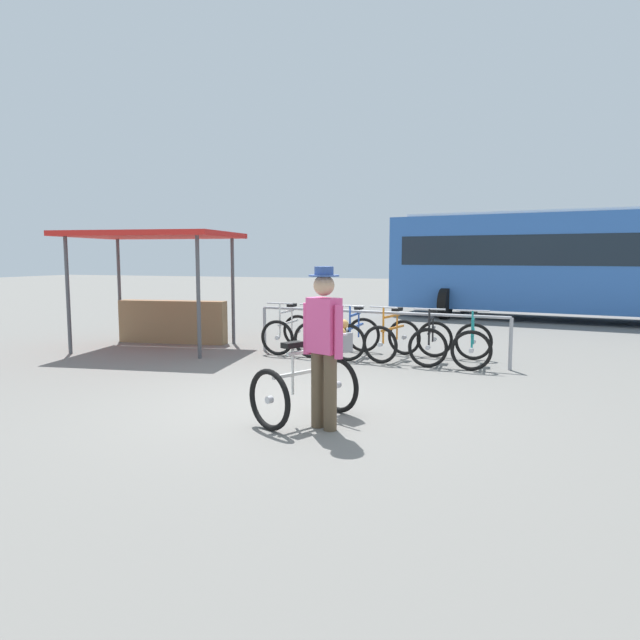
{
  "coord_description": "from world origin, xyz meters",
  "views": [
    {
      "loc": [
        2.64,
        -6.45,
        1.83
      ],
      "look_at": [
        0.24,
        0.6,
        1.0
      ],
      "focal_mm": 32.12,
      "sensor_mm": 36.0,
      "label": 1
    }
  ],
  "objects_px": {
    "racked_bike_red": "(321,334)",
    "racked_bike_blue": "(356,336)",
    "racked_bike_teal": "(473,344)",
    "bus_distant": "(571,260)",
    "racked_bike_orange": "(393,339)",
    "featured_bicycle": "(313,377)",
    "person_with_featured_bike": "(324,341)",
    "market_stall": "(162,278)",
    "racked_bike_black": "(431,341)",
    "racked_bike_white": "(288,332)"
  },
  "relations": [
    {
      "from": "racked_bike_orange",
      "to": "featured_bicycle",
      "type": "xyz_separation_m",
      "value": [
        -0.08,
        -4.02,
        0.12
      ]
    },
    {
      "from": "bus_distant",
      "to": "market_stall",
      "type": "bearing_deg",
      "value": -136.97
    },
    {
      "from": "featured_bicycle",
      "to": "market_stall",
      "type": "height_order",
      "value": "market_stall"
    },
    {
      "from": "racked_bike_black",
      "to": "person_with_featured_bike",
      "type": "height_order",
      "value": "person_with_featured_bike"
    },
    {
      "from": "racked_bike_red",
      "to": "bus_distant",
      "type": "relative_size",
      "value": 0.11
    },
    {
      "from": "racked_bike_teal",
      "to": "market_stall",
      "type": "xyz_separation_m",
      "value": [
        -6.15,
        0.15,
        1.03
      ]
    },
    {
      "from": "racked_bike_orange",
      "to": "racked_bike_red",
      "type": "bearing_deg",
      "value": 174.41
    },
    {
      "from": "racked_bike_white",
      "to": "market_stall",
      "type": "height_order",
      "value": "market_stall"
    },
    {
      "from": "featured_bicycle",
      "to": "bus_distant",
      "type": "distance_m",
      "value": 12.36
    },
    {
      "from": "racked_bike_red",
      "to": "racked_bike_black",
      "type": "height_order",
      "value": "same"
    },
    {
      "from": "racked_bike_red",
      "to": "featured_bicycle",
      "type": "height_order",
      "value": "featured_bicycle"
    },
    {
      "from": "racked_bike_teal",
      "to": "racked_bike_orange",
      "type": "bearing_deg",
      "value": 174.41
    },
    {
      "from": "racked_bike_teal",
      "to": "bus_distant",
      "type": "distance_m",
      "value": 8.27
    },
    {
      "from": "racked_bike_blue",
      "to": "racked_bike_teal",
      "type": "distance_m",
      "value": 2.1
    },
    {
      "from": "racked_bike_red",
      "to": "bus_distant",
      "type": "distance_m",
      "value": 9.16
    },
    {
      "from": "racked_bike_orange",
      "to": "racked_bike_teal",
      "type": "bearing_deg",
      "value": -5.59
    },
    {
      "from": "person_with_featured_bike",
      "to": "bus_distant",
      "type": "height_order",
      "value": "bus_distant"
    },
    {
      "from": "racked_bike_orange",
      "to": "racked_bike_black",
      "type": "distance_m",
      "value": 0.7
    },
    {
      "from": "racked_bike_black",
      "to": "featured_bicycle",
      "type": "distance_m",
      "value": 4.03
    },
    {
      "from": "racked_bike_black",
      "to": "bus_distant",
      "type": "relative_size",
      "value": 0.11
    },
    {
      "from": "featured_bicycle",
      "to": "person_with_featured_bike",
      "type": "bearing_deg",
      "value": -54.26
    },
    {
      "from": "market_stall",
      "to": "person_with_featured_bike",
      "type": "bearing_deg",
      "value": -41.55
    },
    {
      "from": "person_with_featured_bike",
      "to": "market_stall",
      "type": "bearing_deg",
      "value": 138.45
    },
    {
      "from": "racked_bike_teal",
      "to": "racked_bike_blue",
      "type": "bearing_deg",
      "value": 174.41
    },
    {
      "from": "racked_bike_red",
      "to": "racked_bike_orange",
      "type": "height_order",
      "value": "same"
    },
    {
      "from": "racked_bike_red",
      "to": "person_with_featured_bike",
      "type": "distance_m",
      "value": 4.77
    },
    {
      "from": "racked_bike_red",
      "to": "racked_bike_blue",
      "type": "xyz_separation_m",
      "value": [
        0.7,
        -0.07,
        -0.0
      ]
    },
    {
      "from": "bus_distant",
      "to": "racked_bike_black",
      "type": "bearing_deg",
      "value": -109.86
    },
    {
      "from": "racked_bike_white",
      "to": "bus_distant",
      "type": "xyz_separation_m",
      "value": [
        5.61,
        7.54,
        1.37
      ]
    },
    {
      "from": "racked_bike_white",
      "to": "person_with_featured_bike",
      "type": "bearing_deg",
      "value": -63.75
    },
    {
      "from": "racked_bike_red",
      "to": "racked_bike_black",
      "type": "bearing_deg",
      "value": -5.59
    },
    {
      "from": "racked_bike_blue",
      "to": "featured_bicycle",
      "type": "distance_m",
      "value": 4.14
    },
    {
      "from": "racked_bike_white",
      "to": "person_with_featured_bike",
      "type": "height_order",
      "value": "person_with_featured_bike"
    },
    {
      "from": "racked_bike_red",
      "to": "featured_bicycle",
      "type": "relative_size",
      "value": 0.9
    },
    {
      "from": "featured_bicycle",
      "to": "person_with_featured_bike",
      "type": "xyz_separation_m",
      "value": [
        0.23,
        -0.32,
        0.46
      ]
    },
    {
      "from": "racked_bike_teal",
      "to": "person_with_featured_bike",
      "type": "height_order",
      "value": "person_with_featured_bike"
    },
    {
      "from": "racked_bike_black",
      "to": "bus_distant",
      "type": "bearing_deg",
      "value": 70.14
    },
    {
      "from": "featured_bicycle",
      "to": "market_stall",
      "type": "bearing_deg",
      "value": 139.24
    },
    {
      "from": "racked_bike_teal",
      "to": "racked_bike_red",
      "type": "bearing_deg",
      "value": 174.41
    },
    {
      "from": "racked_bike_white",
      "to": "racked_bike_orange",
      "type": "relative_size",
      "value": 0.91
    },
    {
      "from": "racked_bike_blue",
      "to": "racked_bike_black",
      "type": "height_order",
      "value": "same"
    },
    {
      "from": "racked_bike_red",
      "to": "racked_bike_blue",
      "type": "relative_size",
      "value": 1.02
    },
    {
      "from": "racked_bike_blue",
      "to": "racked_bike_red",
      "type": "bearing_deg",
      "value": 174.41
    },
    {
      "from": "featured_bicycle",
      "to": "racked_bike_teal",
      "type": "bearing_deg",
      "value": 69.28
    },
    {
      "from": "racked_bike_white",
      "to": "racked_bike_black",
      "type": "bearing_deg",
      "value": -5.59
    },
    {
      "from": "racked_bike_red",
      "to": "racked_bike_orange",
      "type": "bearing_deg",
      "value": -5.59
    },
    {
      "from": "racked_bike_white",
      "to": "market_stall",
      "type": "xyz_separation_m",
      "value": [
        -2.67,
        -0.19,
        1.03
      ]
    },
    {
      "from": "racked_bike_white",
      "to": "racked_bike_red",
      "type": "distance_m",
      "value": 0.7
    },
    {
      "from": "racked_bike_orange",
      "to": "racked_bike_teal",
      "type": "distance_m",
      "value": 1.4
    },
    {
      "from": "racked_bike_white",
      "to": "featured_bicycle",
      "type": "relative_size",
      "value": 0.89
    }
  ]
}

